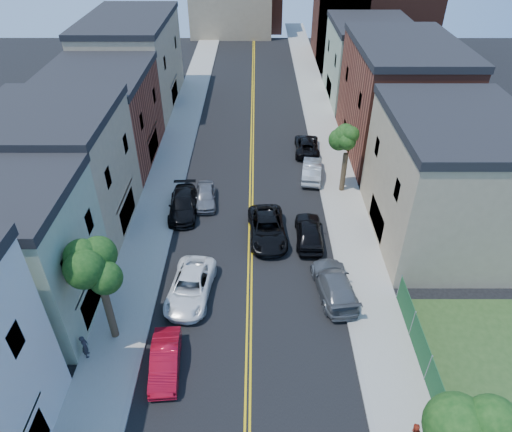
{
  "coord_description": "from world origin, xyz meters",
  "views": [
    {
      "loc": [
        0.44,
        -3.76,
        21.68
      ],
      "look_at": [
        0.42,
        23.45,
        2.0
      ],
      "focal_mm": 32.02,
      "sensor_mm": 36.0,
      "label": 1
    }
  ],
  "objects_px": {
    "grey_car_right": "(334,284)",
    "black_suv_lane": "(267,229)",
    "red_sedan": "(165,360)",
    "dark_car_right_far": "(307,145)",
    "black_car_right": "(309,231)",
    "black_car_left": "(183,204)",
    "grey_car_left": "(206,196)",
    "white_pickup": "(190,287)",
    "silver_car_right": "(312,170)",
    "pedestrian_left": "(85,346)"
  },
  "relations": [
    {
      "from": "white_pickup",
      "to": "black_car_left",
      "type": "distance_m",
      "value": 9.54
    },
    {
      "from": "dark_car_right_far",
      "to": "black_suv_lane",
      "type": "height_order",
      "value": "black_suv_lane"
    },
    {
      "from": "white_pickup",
      "to": "black_car_right",
      "type": "bearing_deg",
      "value": 40.98
    },
    {
      "from": "black_suv_lane",
      "to": "white_pickup",
      "type": "bearing_deg",
      "value": -133.58
    },
    {
      "from": "black_car_left",
      "to": "black_car_right",
      "type": "distance_m",
      "value": 10.54
    },
    {
      "from": "black_car_left",
      "to": "silver_car_right",
      "type": "distance_m",
      "value": 12.31
    },
    {
      "from": "red_sedan",
      "to": "dark_car_right_far",
      "type": "bearing_deg",
      "value": 64.16
    },
    {
      "from": "black_car_right",
      "to": "dark_car_right_far",
      "type": "distance_m",
      "value": 14.31
    },
    {
      "from": "white_pickup",
      "to": "dark_car_right_far",
      "type": "bearing_deg",
      "value": 71.02
    },
    {
      "from": "grey_car_right",
      "to": "pedestrian_left",
      "type": "bearing_deg",
      "value": 11.82
    },
    {
      "from": "red_sedan",
      "to": "silver_car_right",
      "type": "xyz_separation_m",
      "value": [
        10.03,
        20.5,
        0.08
      ]
    },
    {
      "from": "red_sedan",
      "to": "black_car_left",
      "type": "xyz_separation_m",
      "value": [
        -0.97,
        14.97,
        0.07
      ]
    },
    {
      "from": "dark_car_right_far",
      "to": "pedestrian_left",
      "type": "xyz_separation_m",
      "value": [
        -14.6,
        -24.82,
        0.23
      ]
    },
    {
      "from": "black_car_left",
      "to": "black_suv_lane",
      "type": "distance_m",
      "value": 7.52
    },
    {
      "from": "dark_car_right_far",
      "to": "black_suv_lane",
      "type": "xyz_separation_m",
      "value": [
        -4.23,
        -13.88,
        0.1
      ]
    },
    {
      "from": "black_suv_lane",
      "to": "pedestrian_left",
      "type": "relative_size",
      "value": 3.71
    },
    {
      "from": "grey_car_left",
      "to": "grey_car_right",
      "type": "distance_m",
      "value": 14.03
    },
    {
      "from": "white_pickup",
      "to": "black_car_left",
      "type": "relative_size",
      "value": 1.04
    },
    {
      "from": "black_suv_lane",
      "to": "pedestrian_left",
      "type": "distance_m",
      "value": 15.07
    },
    {
      "from": "black_car_left",
      "to": "black_car_right",
      "type": "height_order",
      "value": "black_car_right"
    },
    {
      "from": "red_sedan",
      "to": "dark_car_right_far",
      "type": "height_order",
      "value": "red_sedan"
    },
    {
      "from": "white_pickup",
      "to": "dark_car_right_far",
      "type": "distance_m",
      "value": 22.06
    },
    {
      "from": "black_car_right",
      "to": "black_car_left",
      "type": "bearing_deg",
      "value": -18.52
    },
    {
      "from": "pedestrian_left",
      "to": "white_pickup",
      "type": "bearing_deg",
      "value": -63.08
    },
    {
      "from": "red_sedan",
      "to": "dark_car_right_far",
      "type": "relative_size",
      "value": 0.85
    },
    {
      "from": "black_car_right",
      "to": "dark_car_right_far",
      "type": "xyz_separation_m",
      "value": [
        1.12,
        14.26,
        -0.13
      ]
    },
    {
      "from": "white_pickup",
      "to": "black_car_left",
      "type": "height_order",
      "value": "black_car_left"
    },
    {
      "from": "red_sedan",
      "to": "black_suv_lane",
      "type": "bearing_deg",
      "value": 59.2
    },
    {
      "from": "red_sedan",
      "to": "pedestrian_left",
      "type": "bearing_deg",
      "value": 166.16
    },
    {
      "from": "white_pickup",
      "to": "dark_car_right_far",
      "type": "relative_size",
      "value": 1.1
    },
    {
      "from": "white_pickup",
      "to": "silver_car_right",
      "type": "xyz_separation_m",
      "value": [
        9.3,
        14.92,
        0.01
      ]
    },
    {
      "from": "black_car_right",
      "to": "pedestrian_left",
      "type": "height_order",
      "value": "pedestrian_left"
    },
    {
      "from": "black_car_right",
      "to": "black_suv_lane",
      "type": "relative_size",
      "value": 0.85
    },
    {
      "from": "red_sedan",
      "to": "black_car_right",
      "type": "distance_m",
      "value": 14.4
    },
    {
      "from": "silver_car_right",
      "to": "black_suv_lane",
      "type": "bearing_deg",
      "value": 72.09
    },
    {
      "from": "pedestrian_left",
      "to": "black_car_left",
      "type": "bearing_deg",
      "value": -29.61
    },
    {
      "from": "black_car_left",
      "to": "grey_car_left",
      "type": "bearing_deg",
      "value": 35.3
    },
    {
      "from": "silver_car_right",
      "to": "black_car_left",
      "type": "bearing_deg",
      "value": 34.47
    },
    {
      "from": "white_pickup",
      "to": "grey_car_right",
      "type": "height_order",
      "value": "grey_car_right"
    },
    {
      "from": "red_sedan",
      "to": "grey_car_left",
      "type": "height_order",
      "value": "red_sedan"
    },
    {
      "from": "red_sedan",
      "to": "black_suv_lane",
      "type": "height_order",
      "value": "black_suv_lane"
    },
    {
      "from": "pedestrian_left",
      "to": "grey_car_left",
      "type": "bearing_deg",
      "value": -34.21
    },
    {
      "from": "grey_car_left",
      "to": "dark_car_right_far",
      "type": "height_order",
      "value": "same"
    },
    {
      "from": "black_car_left",
      "to": "pedestrian_left",
      "type": "distance_m",
      "value": 14.66
    },
    {
      "from": "grey_car_left",
      "to": "dark_car_right_far",
      "type": "bearing_deg",
      "value": 40.16
    },
    {
      "from": "red_sedan",
      "to": "black_car_right",
      "type": "height_order",
      "value": "black_car_right"
    },
    {
      "from": "grey_car_right",
      "to": "black_suv_lane",
      "type": "height_order",
      "value": "black_suv_lane"
    },
    {
      "from": "white_pickup",
      "to": "black_suv_lane",
      "type": "xyz_separation_m",
      "value": [
        5.07,
        6.12,
        0.03
      ]
    },
    {
      "from": "grey_car_left",
      "to": "black_suv_lane",
      "type": "relative_size",
      "value": 0.71
    },
    {
      "from": "silver_car_right",
      "to": "dark_car_right_far",
      "type": "relative_size",
      "value": 0.94
    }
  ]
}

